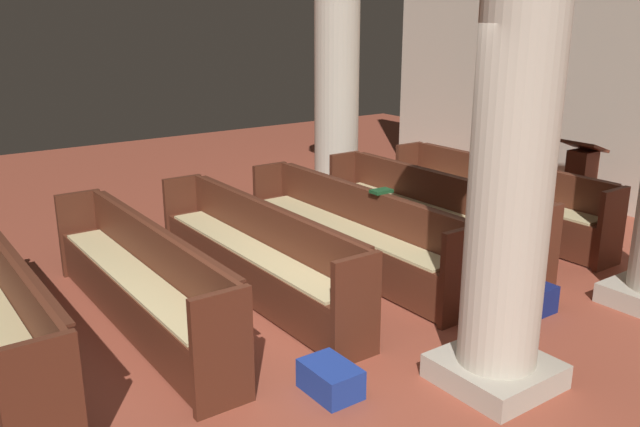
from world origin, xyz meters
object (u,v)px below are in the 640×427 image
pew_row_1 (429,210)px  kneeler_box_blue (330,379)px  pew_row_0 (496,194)px  pew_row_4 (138,276)px  pillar_far_side (337,61)px  lectern (579,190)px  hymn_book (381,191)px  pew_row_3 (255,249)px  pew_row_2 (350,228)px  kneeler_box_navy (529,295)px  pillar_aisle_rear (517,114)px

pew_row_1 → kneeler_box_blue: size_ratio=7.24×
pew_row_0 → kneeler_box_blue: size_ratio=7.24×
pew_row_0 → pew_row_4: 4.49m
pillar_far_side → lectern: bearing=32.1°
hymn_book → pew_row_3: bearing=-100.7°
pew_row_1 → pew_row_3: bearing=-90.0°
pew_row_0 → lectern: size_ratio=2.88×
pillar_far_side → lectern: (2.75, 1.72, -1.49)m
pew_row_1 → hymn_book: (0.25, -0.93, 0.41)m
pillar_far_side → pew_row_2: bearing=-34.0°
pew_row_3 → kneeler_box_navy: size_ratio=7.10×
pew_row_0 → kneeler_box_blue: 4.21m
pew_row_4 → kneeler_box_navy: pew_row_4 is taller
hymn_book → kneeler_box_blue: size_ratio=0.49×
pew_row_0 → pew_row_4: (0.00, -4.49, 0.00)m
pew_row_2 → pew_row_3: size_ratio=1.00×
pew_row_4 → hymn_book: bearing=84.2°
pew_row_3 → lectern: size_ratio=2.88×
pew_row_2 → hymn_book: 0.52m
pillar_far_side → kneeler_box_navy: (3.99, -0.82, -1.81)m
pew_row_0 → pew_row_2: 2.24m
pew_row_1 → pillar_far_side: pillar_far_side is taller
pew_row_1 → pillar_aisle_rear: (2.35, -1.64, 1.48)m
pew_row_1 → pew_row_4: 3.36m
pew_row_2 → kneeler_box_navy: size_ratio=7.10×
pew_row_0 → lectern: (0.44, 1.04, -0.01)m
pew_row_1 → pew_row_2: same height
pew_row_0 → pew_row_2: (0.00, -2.24, 0.00)m
pew_row_0 → pew_row_3: size_ratio=1.00×
pew_row_0 → kneeler_box_navy: 2.29m
pillar_aisle_rear → pew_row_2: bearing=167.6°
kneeler_box_navy → pew_row_0: bearing=138.3°
pew_row_3 → pew_row_4: size_ratio=1.00×
kneeler_box_navy → pew_row_3: bearing=-132.3°
pew_row_2 → pillar_far_side: 3.15m
pew_row_0 → kneeler_box_navy: size_ratio=7.10×
pillar_far_side → pew_row_4: bearing=-58.8°
pew_row_2 → kneeler_box_blue: pew_row_2 is taller
pillar_aisle_rear → hymn_book: bearing=161.4°
pew_row_4 → pillar_far_side: 4.68m
hymn_book → pew_row_2: bearing=-141.9°
kneeler_box_navy → pillar_aisle_rear: bearing=-62.0°
pillar_far_side → pew_row_1: bearing=-10.7°
lectern → kneeler_box_blue: size_ratio=2.52×
pew_row_4 → kneeler_box_navy: 3.44m
pew_row_4 → pillar_aisle_rear: 3.27m
pew_row_2 → hymn_book: bearing=38.1°
pew_row_3 → kneeler_box_navy: pew_row_3 is taller
pillar_far_side → hymn_book: size_ratio=17.64×
pillar_far_side → hymn_book: pillar_far_side is taller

